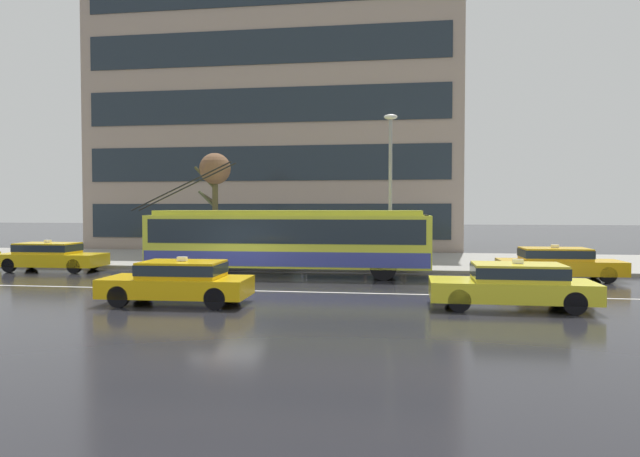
% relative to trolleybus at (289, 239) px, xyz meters
% --- Properties ---
extents(ground_plane, '(160.00, 160.00, 0.00)m').
position_rel_trolleybus_xyz_m(ground_plane, '(-1.59, -3.33, -1.51)').
color(ground_plane, black).
extents(sidewalk_slab, '(80.00, 10.00, 0.14)m').
position_rel_trolleybus_xyz_m(sidewalk_slab, '(-1.59, 6.60, -1.44)').
color(sidewalk_slab, gray).
rests_on(sidewalk_slab, ground_plane).
extents(crosswalk_stripe_edge_near, '(0.44, 4.40, 0.01)m').
position_rel_trolleybus_xyz_m(crosswalk_stripe_edge_near, '(7.18, -1.86, -1.51)').
color(crosswalk_stripe_edge_near, beige).
rests_on(crosswalk_stripe_edge_near, ground_plane).
extents(crosswalk_stripe_inner_a, '(0.44, 4.40, 0.01)m').
position_rel_trolleybus_xyz_m(crosswalk_stripe_inner_a, '(8.08, -1.86, -1.51)').
color(crosswalk_stripe_inner_a, beige).
rests_on(crosswalk_stripe_inner_a, ground_plane).
extents(crosswalk_stripe_center, '(0.44, 4.40, 0.01)m').
position_rel_trolleybus_xyz_m(crosswalk_stripe_center, '(8.98, -1.86, -1.51)').
color(crosswalk_stripe_center, beige).
rests_on(crosswalk_stripe_center, ground_plane).
extents(crosswalk_stripe_inner_b, '(0.44, 4.40, 0.01)m').
position_rel_trolleybus_xyz_m(crosswalk_stripe_inner_b, '(9.88, -1.86, -1.51)').
color(crosswalk_stripe_inner_b, beige).
rests_on(crosswalk_stripe_inner_b, ground_plane).
extents(lane_centre_line, '(72.00, 0.14, 0.01)m').
position_rel_trolleybus_xyz_m(lane_centre_line, '(-1.59, -4.53, -1.51)').
color(lane_centre_line, silver).
rests_on(lane_centre_line, ground_plane).
extents(trolleybus, '(12.58, 2.73, 4.77)m').
position_rel_trolleybus_xyz_m(trolleybus, '(0.00, 0.00, 0.00)').
color(trolleybus, '#D6DC39').
rests_on(trolleybus, ground_plane).
extents(taxi_queued_behind_bus, '(4.67, 1.77, 1.39)m').
position_rel_trolleybus_xyz_m(taxi_queued_behind_bus, '(-10.94, 0.17, -0.81)').
color(taxi_queued_behind_bus, yellow).
rests_on(taxi_queued_behind_bus, ground_plane).
extents(taxi_ahead_of_bus, '(4.68, 1.87, 1.39)m').
position_rel_trolleybus_xyz_m(taxi_ahead_of_bus, '(10.72, 0.09, -0.81)').
color(taxi_ahead_of_bus, '#ECAD14').
rests_on(taxi_ahead_of_bus, ground_plane).
extents(taxi_oncoming_near, '(4.32, 1.93, 1.39)m').
position_rel_trolleybus_xyz_m(taxi_oncoming_near, '(-1.78, -7.43, -0.81)').
color(taxi_oncoming_near, yellow).
rests_on(taxi_oncoming_near, ground_plane).
extents(taxi_oncoming_far, '(4.51, 1.82, 1.39)m').
position_rel_trolleybus_xyz_m(taxi_oncoming_far, '(7.83, -6.76, -0.81)').
color(taxi_oncoming_far, yellow).
rests_on(taxi_oncoming_far, ground_plane).
extents(bus_shelter, '(4.10, 1.53, 2.50)m').
position_rel_trolleybus_xyz_m(bus_shelter, '(-1.82, 3.34, 0.47)').
color(bus_shelter, gray).
rests_on(bus_shelter, sidewalk_slab).
extents(pedestrian_at_shelter, '(1.24, 1.24, 2.04)m').
position_rel_trolleybus_xyz_m(pedestrian_at_shelter, '(4.63, 3.42, 0.26)').
color(pedestrian_at_shelter, '#514A49').
rests_on(pedestrian_at_shelter, sidewalk_slab).
extents(pedestrian_approaching_curb, '(0.44, 0.44, 1.59)m').
position_rel_trolleybus_xyz_m(pedestrian_approaching_curb, '(-3.70, 3.50, -0.43)').
color(pedestrian_approaching_curb, black).
rests_on(pedestrian_approaching_curb, sidewalk_slab).
extents(pedestrian_walking_past, '(1.54, 1.54, 2.00)m').
position_rel_trolleybus_xyz_m(pedestrian_walking_past, '(2.84, 4.16, 0.28)').
color(pedestrian_walking_past, '#4C434C').
rests_on(pedestrian_walking_past, sidewalk_slab).
extents(street_lamp, '(0.60, 0.32, 6.80)m').
position_rel_trolleybus_xyz_m(street_lamp, '(4.14, 2.07, 2.64)').
color(street_lamp, gray).
rests_on(street_lamp, sidewalk_slab).
extents(street_tree_bare, '(1.77, 1.58, 5.45)m').
position_rel_trolleybus_xyz_m(street_tree_bare, '(-4.70, 4.45, 3.06)').
color(street_tree_bare, brown).
rests_on(street_tree_bare, sidewalk_slab).
extents(office_tower_corner_left, '(24.92, 12.10, 18.65)m').
position_rel_trolleybus_xyz_m(office_tower_corner_left, '(-4.04, 17.77, 7.82)').
color(office_tower_corner_left, gray).
rests_on(office_tower_corner_left, ground_plane).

